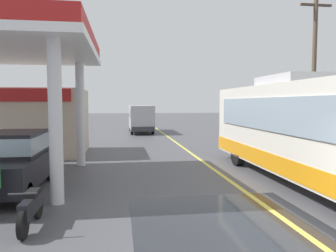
{
  "coord_description": "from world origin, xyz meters",
  "views": [
    {
      "loc": [
        -3.73,
        -5.19,
        2.7
      ],
      "look_at": [
        -1.5,
        10.0,
        1.6
      ],
      "focal_mm": 34.78,
      "sensor_mm": 36.0,
      "label": 1
    }
  ],
  "objects": [
    {
      "name": "minibus_opposing_lane",
      "position": [
        -1.89,
        24.43,
        1.47
      ],
      "size": [
        2.04,
        6.13,
        2.44
      ],
      "color": "#A5A5AD",
      "rests_on": "ground"
    },
    {
      "name": "motorcycle_parked_forecourt",
      "position": [
        -5.66,
        2.04,
        0.44
      ],
      "size": [
        0.55,
        1.8,
        0.92
      ],
      "color": "black",
      "rests_on": "ground"
    },
    {
      "name": "wet_puddle_patch",
      "position": [
        -1.36,
        1.73,
        0.0
      ],
      "size": [
        4.3,
        4.26,
        0.01
      ],
      "primitive_type": "cube",
      "color": "#26282D",
      "rests_on": "ground"
    },
    {
      "name": "gas_station_roadside",
      "position": [
        -9.12,
        10.6,
        2.63
      ],
      "size": [
        9.1,
        11.95,
        5.1
      ],
      "color": "#B21E1E",
      "rests_on": "ground"
    },
    {
      "name": "ground",
      "position": [
        0.0,
        20.0,
        0.0
      ],
      "size": [
        120.0,
        120.0,
        0.0
      ],
      "primitive_type": "plane",
      "color": "#4C4C51"
    },
    {
      "name": "utility_pole_roadside",
      "position": [
        6.84,
        11.5,
        4.48
      ],
      "size": [
        1.8,
        0.24,
        8.59
      ],
      "color": "brown",
      "rests_on": "ground"
    },
    {
      "name": "lane_divider_stripe",
      "position": [
        0.0,
        15.0,
        0.0
      ],
      "size": [
        0.16,
        50.0,
        0.01
      ],
      "primitive_type": "cube",
      "color": "#D8CC4C",
      "rests_on": "ground"
    },
    {
      "name": "car_at_pump",
      "position": [
        -6.92,
        5.11,
        1.01
      ],
      "size": [
        1.7,
        4.2,
        1.82
      ],
      "color": "black",
      "rests_on": "ground"
    },
    {
      "name": "coach_bus_main",
      "position": [
        2.36,
        4.8,
        1.72
      ],
      "size": [
        2.6,
        11.04,
        3.69
      ],
      "color": "silver",
      "rests_on": "ground"
    }
  ]
}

